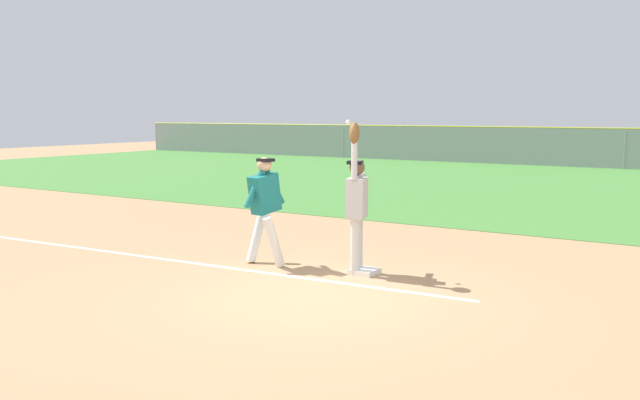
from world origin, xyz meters
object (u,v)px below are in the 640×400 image
at_px(first_base, 365,271).
at_px(baseball, 348,122).
at_px(fielder, 357,200).
at_px(parked_car_silver, 467,145).
at_px(parked_car_red, 550,147).
at_px(runner, 265,203).

height_order(first_base, baseball, baseball).
bearing_deg(first_base, baseball, 170.05).
xyz_separation_m(fielder, parked_car_silver, (-8.08, 26.35, -0.45)).
xyz_separation_m(first_base, fielder, (-0.13, -0.04, 1.08)).
distance_m(baseball, parked_car_red, 26.87).
xyz_separation_m(fielder, baseball, (-0.21, 0.10, 1.15)).
distance_m(first_base, baseball, 2.26).
xyz_separation_m(runner, parked_car_red, (-2.29, 26.94, -0.32)).
distance_m(fielder, parked_car_silver, 27.56).
height_order(runner, parked_car_silver, runner).
xyz_separation_m(first_base, parked_car_red, (-3.93, 26.64, 0.63)).
bearing_deg(parked_car_red, parked_car_silver, -173.31).
bearing_deg(parked_car_silver, parked_car_red, 9.11).
bearing_deg(fielder, parked_car_red, -100.27).
height_order(baseball, parked_car_silver, baseball).
relative_size(fielder, parked_car_silver, 0.50).
bearing_deg(first_base, runner, -169.62).
distance_m(first_base, runner, 1.92).
xyz_separation_m(baseball, parked_car_red, (-3.60, 26.58, -1.60)).
distance_m(fielder, parked_car_red, 26.95).
height_order(first_base, runner, runner).
distance_m(runner, parked_car_red, 27.04).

